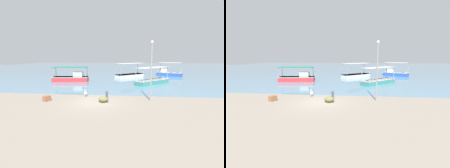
{
  "view_description": "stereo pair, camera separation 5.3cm",
  "coord_description": "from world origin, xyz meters",
  "views": [
    {
      "loc": [
        3.34,
        -15.72,
        4.32
      ],
      "look_at": [
        1.38,
        2.61,
        1.35
      ],
      "focal_mm": 28.0,
      "sensor_mm": 36.0,
      "label": 1
    },
    {
      "loc": [
        3.39,
        -15.72,
        4.32
      ],
      "look_at": [
        1.38,
        2.61,
        1.35
      ],
      "focal_mm": 28.0,
      "sensor_mm": 36.0,
      "label": 2
    }
  ],
  "objects": [
    {
      "name": "ground",
      "position": [
        0.0,
        0.0,
        0.0
      ],
      "size": [
        120.0,
        120.0,
        0.0
      ],
      "primitive_type": "plane",
      "color": "gray"
    },
    {
      "name": "harbor_water",
      "position": [
        0.0,
        48.0,
        0.0
      ],
      "size": [
        110.0,
        90.0,
        0.0
      ],
      "primitive_type": "cube",
      "color": "#648BA6",
      "rests_on": "ground"
    },
    {
      "name": "fishing_boat_near_right",
      "position": [
        -6.76,
        13.19,
        0.63
      ],
      "size": [
        6.21,
        2.74,
        2.44
      ],
      "color": "red",
      "rests_on": "harbor_water"
    },
    {
      "name": "fishing_boat_outer",
      "position": [
        3.18,
        19.69,
        0.55
      ],
      "size": [
        5.95,
        5.61,
        2.87
      ],
      "color": "white",
      "rests_on": "harbor_water"
    },
    {
      "name": "fishing_boat_center",
      "position": [
        6.71,
        11.8,
        0.52
      ],
      "size": [
        5.79,
        5.78,
        2.57
      ],
      "color": "teal",
      "rests_on": "harbor_water"
    },
    {
      "name": "fishing_boat_far_right",
      "position": [
        11.66,
        23.47,
        0.64
      ],
      "size": [
        5.46,
        4.18,
        2.91
      ],
      "color": "blue",
      "rests_on": "harbor_water"
    },
    {
      "name": "pelican",
      "position": [
        -1.42,
        2.19,
        0.38
      ],
      "size": [
        0.4,
        0.8,
        0.8
      ],
      "color": "#E0997A",
      "rests_on": "ground"
    },
    {
      "name": "lamp_post",
      "position": [
        5.29,
        1.27,
        3.23
      ],
      "size": [
        0.28,
        0.28,
        5.74
      ],
      "color": "gray",
      "rests_on": "ground"
    },
    {
      "name": "mooring_bollard",
      "position": [
        0.92,
        1.72,
        0.42
      ],
      "size": [
        0.26,
        0.26,
        0.79
      ],
      "color": "#47474C",
      "rests_on": "ground"
    },
    {
      "name": "net_pile",
      "position": [
        0.82,
        0.14,
        0.27
      ],
      "size": [
        0.96,
        0.81,
        0.54
      ],
      "primitive_type": "ellipsoid",
      "color": "olive",
      "rests_on": "ground"
    },
    {
      "name": "cargo_crate",
      "position": [
        -4.7,
        -0.05,
        0.25
      ],
      "size": [
        0.71,
        0.81,
        0.51
      ],
      "primitive_type": "cube",
      "rotation": [
        0.0,
        0.0,
        4.25
      ],
      "color": "#945F3E",
      "rests_on": "ground"
    }
  ]
}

